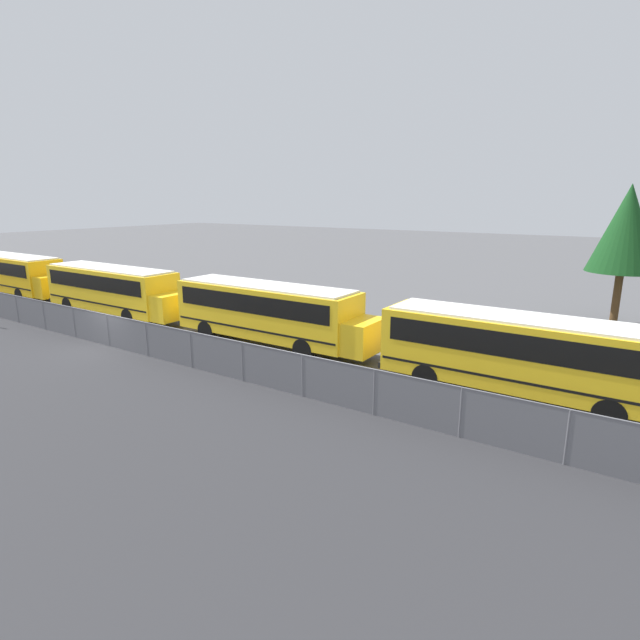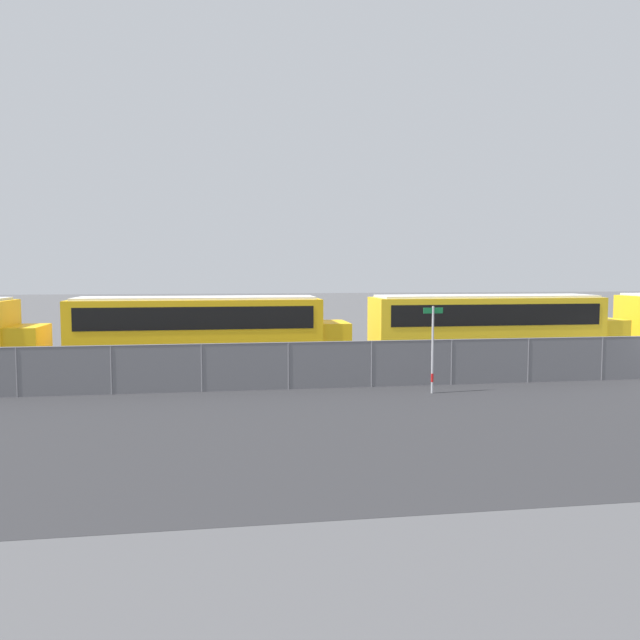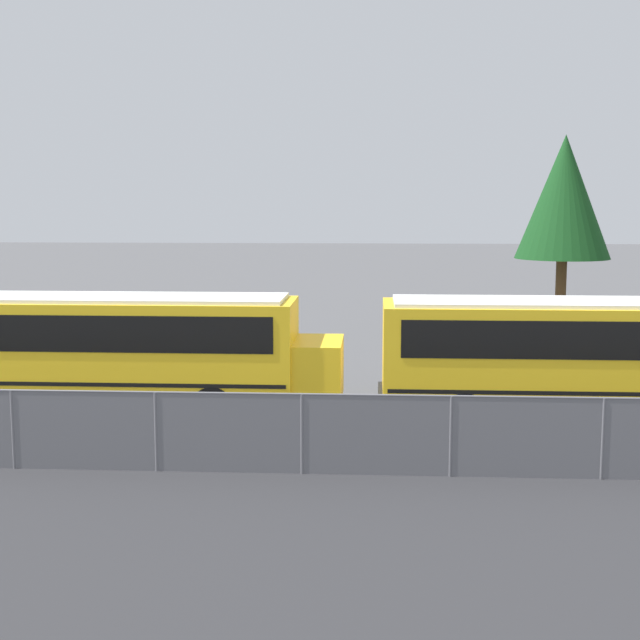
{
  "view_description": "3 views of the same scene",
  "coord_description": "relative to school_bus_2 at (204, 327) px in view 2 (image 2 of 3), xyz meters",
  "views": [
    {
      "loc": [
        22.83,
        -14.71,
        7.45
      ],
      "look_at": [
        10.18,
        4.44,
        1.87
      ],
      "focal_mm": 28.0,
      "sensor_mm": 36.0,
      "label": 1
    },
    {
      "loc": [
        -17.66,
        -22.19,
        4.25
      ],
      "look_at": [
        -13.53,
        4.6,
        2.14
      ],
      "focal_mm": 35.0,
      "sensor_mm": 36.0,
      "label": 2
    },
    {
      "loc": [
        13.78,
        -17.97,
        5.68
      ],
      "look_at": [
        12.37,
        5.24,
        2.55
      ],
      "focal_mm": 50.0,
      "sensor_mm": 36.0,
      "label": 3
    }
  ],
  "objects": [
    {
      "name": "school_bus_3",
      "position": [
        12.79,
        -0.03,
        0.0
      ],
      "size": [
        11.68,
        2.6,
        3.2
      ],
      "color": "yellow",
      "rests_on": "ground_plane"
    },
    {
      "name": "school_bus_2",
      "position": [
        0.0,
        0.0,
        0.0
      ],
      "size": [
        11.68,
        2.6,
        3.2
      ],
      "color": "yellow",
      "rests_on": "ground_plane"
    },
    {
      "name": "street_sign",
      "position": [
        8.03,
        -5.9,
        -0.3
      ],
      "size": [
        0.7,
        0.09,
        3.06
      ],
      "color": "#B7B7BC",
      "rests_on": "ground_plane"
    }
  ]
}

